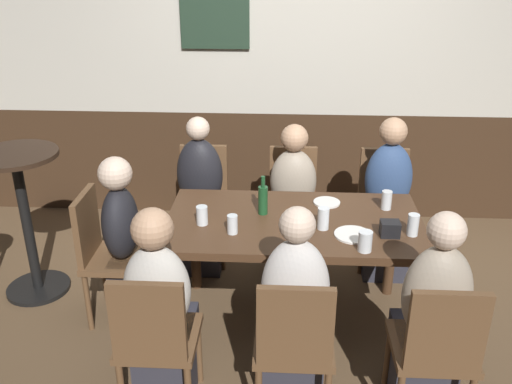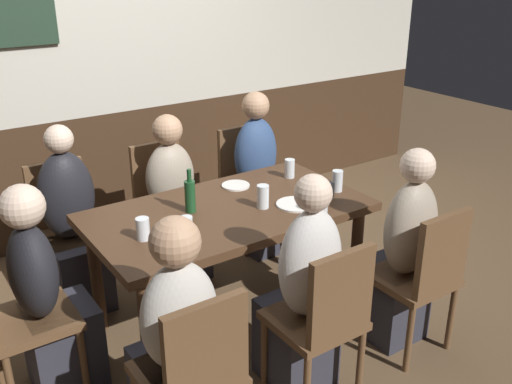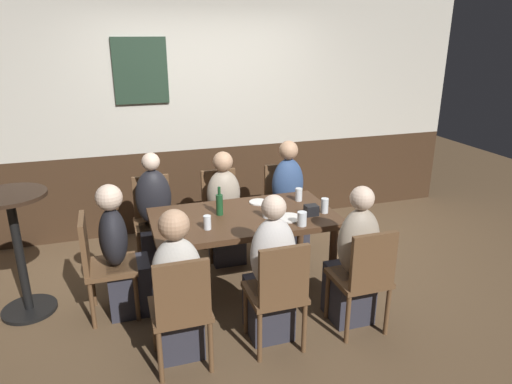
{
  "view_description": "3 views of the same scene",
  "coord_description": "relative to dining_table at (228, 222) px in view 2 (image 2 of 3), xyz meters",
  "views": [
    {
      "loc": [
        -0.07,
        -3.07,
        2.29
      ],
      "look_at": [
        -0.23,
        -0.09,
        0.96
      ],
      "focal_mm": 39.26,
      "sensor_mm": 36.0,
      "label": 1
    },
    {
      "loc": [
        -1.56,
        -2.56,
        2.08
      ],
      "look_at": [
        0.13,
        -0.09,
        0.84
      ],
      "focal_mm": 40.58,
      "sensor_mm": 36.0,
      "label": 2
    },
    {
      "loc": [
        -1.03,
        -3.53,
        2.24
      ],
      "look_at": [
        0.08,
        -0.09,
        0.97
      ],
      "focal_mm": 32.47,
      "sensor_mm": 36.0,
      "label": 3
    }
  ],
  "objects": [
    {
      "name": "person_left_far",
      "position": [
        -0.69,
        0.69,
        -0.17
      ],
      "size": [
        0.34,
        0.37,
        1.17
      ],
      "color": "#2D2D38",
      "rests_on": "ground_plane"
    },
    {
      "name": "person_left_near",
      "position": [
        -0.69,
        -0.69,
        -0.17
      ],
      "size": [
        0.34,
        0.37,
        1.15
      ],
      "color": "#2D2D38",
      "rests_on": "ground_plane"
    },
    {
      "name": "chair_left_far",
      "position": [
        -0.69,
        0.85,
        -0.16
      ],
      "size": [
        0.4,
        0.4,
        0.88
      ],
      "color": "brown",
      "rests_on": "ground_plane"
    },
    {
      "name": "person_head_west",
      "position": [
        -1.04,
        0.0,
        -0.17
      ],
      "size": [
        0.37,
        0.34,
        1.13
      ],
      "color": "#2D2D38",
      "rests_on": "ground_plane"
    },
    {
      "name": "person_mid_far",
      "position": [
        -0.0,
        0.69,
        -0.18
      ],
      "size": [
        0.34,
        0.37,
        1.12
      ],
      "color": "#2D2D38",
      "rests_on": "ground_plane"
    },
    {
      "name": "tumbler_water",
      "position": [
        -0.55,
        -0.08,
        0.14
      ],
      "size": [
        0.07,
        0.07,
        0.12
      ],
      "color": "silver",
      "rests_on": "dining_table"
    },
    {
      "name": "chair_mid_far",
      "position": [
        0.0,
        0.85,
        -0.16
      ],
      "size": [
        0.4,
        0.4,
        0.88
      ],
      "color": "brown",
      "rests_on": "ground_plane"
    },
    {
      "name": "condiment_caddy",
      "position": [
        0.55,
        -0.17,
        0.13
      ],
      "size": [
        0.11,
        0.09,
        0.09
      ],
      "primitive_type": "cube",
      "color": "black",
      "rests_on": "dining_table"
    },
    {
      "name": "person_mid_near",
      "position": [
        0.0,
        -0.69,
        -0.16
      ],
      "size": [
        0.34,
        0.37,
        1.17
      ],
      "color": "#2D2D38",
      "rests_on": "ground_plane"
    },
    {
      "name": "pint_glass_pale",
      "position": [
        0.59,
        0.19,
        0.14
      ],
      "size": [
        0.07,
        0.07,
        0.12
      ],
      "color": "silver",
      "rests_on": "dining_table"
    },
    {
      "name": "tumbler_short",
      "position": [
        0.17,
        -0.1,
        0.14
      ],
      "size": [
        0.07,
        0.07,
        0.13
      ],
      "color": "silver",
      "rests_on": "dining_table"
    },
    {
      "name": "wall_back",
      "position": [
        -0.0,
        1.65,
        0.65
      ],
      "size": [
        6.4,
        0.13,
        2.6
      ],
      "color": "#3D2819",
      "rests_on": "ground_plane"
    },
    {
      "name": "pint_glass_stout",
      "position": [
        -0.36,
        -0.19,
        0.14
      ],
      "size": [
        0.06,
        0.06,
        0.11
      ],
      "color": "silver",
      "rests_on": "dining_table"
    },
    {
      "name": "chair_right_far",
      "position": [
        0.69,
        0.85,
        -0.16
      ],
      "size": [
        0.4,
        0.4,
        0.88
      ],
      "color": "brown",
      "rests_on": "ground_plane"
    },
    {
      "name": "plate_white_large",
      "position": [
        0.34,
        -0.18,
        0.09
      ],
      "size": [
        0.22,
        0.22,
        0.01
      ],
      "primitive_type": "cylinder",
      "color": "white",
      "rests_on": "dining_table"
    },
    {
      "name": "beer_bottle_green",
      "position": [
        -0.2,
        0.08,
        0.19
      ],
      "size": [
        0.06,
        0.06,
        0.25
      ],
      "color": "#194723",
      "rests_on": "dining_table"
    },
    {
      "name": "chair_right_near",
      "position": [
        0.69,
        -0.85,
        -0.16
      ],
      "size": [
        0.4,
        0.4,
        0.88
      ],
      "color": "brown",
      "rests_on": "ground_plane"
    },
    {
      "name": "beer_glass_half",
      "position": [
        0.68,
        -0.15,
        0.15
      ],
      "size": [
        0.07,
        0.07,
        0.13
      ],
      "color": "silver",
      "rests_on": "dining_table"
    },
    {
      "name": "plate_white_small",
      "position": [
        0.21,
        0.26,
        0.09
      ],
      "size": [
        0.17,
        0.17,
        0.01
      ],
      "primitive_type": "cylinder",
      "color": "white",
      "rests_on": "dining_table"
    },
    {
      "name": "highball_clear",
      "position": [
        0.38,
        -0.35,
        0.14
      ],
      "size": [
        0.08,
        0.08,
        0.12
      ],
      "color": "silver",
      "rests_on": "dining_table"
    },
    {
      "name": "person_right_far",
      "position": [
        0.69,
        0.69,
        -0.15
      ],
      "size": [
        0.34,
        0.37,
        1.18
      ],
      "color": "#2D2D38",
      "rests_on": "ground_plane"
    },
    {
      "name": "person_right_near",
      "position": [
        0.69,
        -0.69,
        -0.16
      ],
      "size": [
        0.34,
        0.37,
        1.17
      ],
      "color": "#2D2D38",
      "rests_on": "ground_plane"
    },
    {
      "name": "chair_left_near",
      "position": [
        -0.69,
        -0.85,
        -0.16
      ],
      "size": [
        0.4,
        0.4,
        0.88
      ],
      "color": "brown",
      "rests_on": "ground_plane"
    },
    {
      "name": "dining_table",
      "position": [
        0.0,
        0.0,
        0.0
      ],
      "size": [
        1.57,
        0.87,
        0.74
      ],
      "color": "#472D1C",
      "rests_on": "ground_plane"
    },
    {
      "name": "chair_mid_near",
      "position": [
        0.0,
        -0.85,
        -0.16
      ],
      "size": [
        0.4,
        0.4,
        0.88
      ],
      "color": "brown",
      "rests_on": "ground_plane"
    },
    {
      "name": "ground_plane",
      "position": [
        0.0,
        0.0,
        -0.65
      ],
      "size": [
        12.0,
        12.0,
        0.0
      ],
      "primitive_type": "plane",
      "color": "brown"
    },
    {
      "name": "chair_head_west",
      "position": [
        -1.2,
        0.0,
        -0.16
      ],
      "size": [
        0.4,
        0.4,
        0.88
      ],
      "color": "brown",
      "rests_on": "ground_plane"
    }
  ]
}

